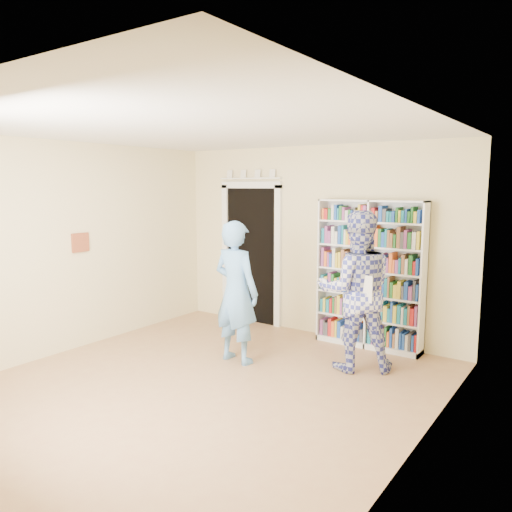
% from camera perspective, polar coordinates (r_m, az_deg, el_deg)
% --- Properties ---
extents(floor, '(5.00, 5.00, 0.00)m').
position_cam_1_polar(floor, '(5.52, -6.35, -14.81)').
color(floor, '#A67350').
rests_on(floor, ground).
extents(ceiling, '(5.00, 5.00, 0.00)m').
position_cam_1_polar(ceiling, '(5.12, -6.83, 14.29)').
color(ceiling, white).
rests_on(ceiling, wall_back).
extents(wall_back, '(4.50, 0.00, 4.50)m').
position_cam_1_polar(wall_back, '(7.20, 6.71, 1.70)').
color(wall_back, beige).
rests_on(wall_back, floor).
extents(wall_left, '(0.00, 5.00, 5.00)m').
position_cam_1_polar(wall_left, '(6.84, -20.87, 0.89)').
color(wall_left, beige).
rests_on(wall_left, floor).
extents(wall_right, '(0.00, 5.00, 5.00)m').
position_cam_1_polar(wall_right, '(4.05, 18.10, -3.59)').
color(wall_right, beige).
rests_on(wall_right, floor).
extents(bookshelf, '(1.42, 0.27, 1.96)m').
position_cam_1_polar(bookshelf, '(6.72, 12.89, -2.00)').
color(bookshelf, white).
rests_on(bookshelf, floor).
extents(doorway, '(1.10, 0.08, 2.43)m').
position_cam_1_polar(doorway, '(7.78, -0.55, 0.96)').
color(doorway, black).
rests_on(doorway, floor).
extents(wall_art, '(0.03, 0.25, 0.25)m').
position_cam_1_polar(wall_art, '(6.93, -19.43, 1.47)').
color(wall_art, brown).
rests_on(wall_art, wall_left).
extents(man_blue, '(0.66, 0.46, 1.73)m').
position_cam_1_polar(man_blue, '(6.04, -2.28, -4.13)').
color(man_blue, '#639EDC').
rests_on(man_blue, floor).
extents(man_plaid, '(1.14, 1.08, 1.86)m').
position_cam_1_polar(man_plaid, '(5.89, 11.36, -3.93)').
color(man_plaid, '#343BA0').
rests_on(man_plaid, floor).
extents(paper_sheet, '(0.21, 0.04, 0.30)m').
position_cam_1_polar(paper_sheet, '(5.62, 12.21, -3.66)').
color(paper_sheet, white).
rests_on(paper_sheet, man_plaid).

